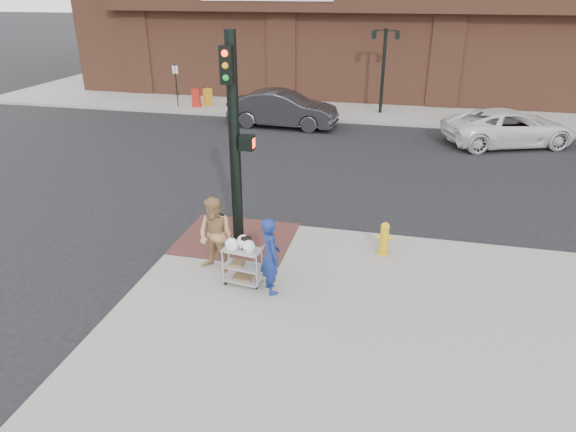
% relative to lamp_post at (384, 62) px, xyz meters
% --- Properties ---
extents(ground, '(220.00, 220.00, 0.00)m').
position_rel_lamp_post_xyz_m(ground, '(-2.00, -16.00, -2.62)').
color(ground, black).
rests_on(ground, ground).
extents(sidewalk_far, '(65.00, 36.00, 0.15)m').
position_rel_lamp_post_xyz_m(sidewalk_far, '(10.50, 16.00, -2.54)').
color(sidewalk_far, gray).
rests_on(sidewalk_far, ground).
extents(brick_curb_ramp, '(2.80, 2.40, 0.01)m').
position_rel_lamp_post_xyz_m(brick_curb_ramp, '(-2.60, -15.10, -2.46)').
color(brick_curb_ramp, '#4C2624').
rests_on(brick_curb_ramp, sidewalk_near).
extents(lamp_post, '(1.32, 0.22, 4.00)m').
position_rel_lamp_post_xyz_m(lamp_post, '(0.00, 0.00, 0.00)').
color(lamp_post, black).
rests_on(lamp_post, sidewalk_far).
extents(parking_sign, '(0.05, 0.05, 2.20)m').
position_rel_lamp_post_xyz_m(parking_sign, '(-10.50, -1.00, -1.37)').
color(parking_sign, black).
rests_on(parking_sign, sidewalk_far).
extents(traffic_signal_pole, '(0.61, 0.51, 5.00)m').
position_rel_lamp_post_xyz_m(traffic_signal_pole, '(-2.48, -15.23, 0.21)').
color(traffic_signal_pole, black).
rests_on(traffic_signal_pole, sidewalk_near).
extents(woman_blue, '(0.65, 0.72, 1.66)m').
position_rel_lamp_post_xyz_m(woman_blue, '(-1.12, -17.25, -1.64)').
color(woman_blue, navy).
rests_on(woman_blue, sidewalk_near).
extents(pedestrian_tan, '(0.99, 0.87, 1.73)m').
position_rel_lamp_post_xyz_m(pedestrian_tan, '(-2.51, -16.69, -1.60)').
color(pedestrian_tan, '#A37A4C').
rests_on(pedestrian_tan, sidewalk_near).
extents(sedan_dark, '(5.04, 1.98, 1.63)m').
position_rel_lamp_post_xyz_m(sedan_dark, '(-4.24, -3.30, -1.80)').
color(sedan_dark, black).
rests_on(sedan_dark, ground).
extents(minivan_white, '(5.75, 4.10, 1.46)m').
position_rel_lamp_post_xyz_m(minivan_white, '(5.44, -4.12, -1.89)').
color(minivan_white, silver).
rests_on(minivan_white, ground).
extents(utility_cart, '(0.84, 0.54, 1.10)m').
position_rel_lamp_post_xyz_m(utility_cart, '(-1.78, -17.10, -1.97)').
color(utility_cart, '#97969B').
rests_on(utility_cart, sidewalk_near).
extents(fire_hydrant, '(0.39, 0.27, 0.83)m').
position_rel_lamp_post_xyz_m(fire_hydrant, '(1.06, -15.09, -2.05)').
color(fire_hydrant, gold).
rests_on(fire_hydrant, sidewalk_near).
extents(newsbox_red, '(0.46, 0.42, 0.96)m').
position_rel_lamp_post_xyz_m(newsbox_red, '(-9.52, -0.82, -1.99)').
color(newsbox_red, '#A91C13').
rests_on(newsbox_red, sidewalk_far).
extents(newsbox_yellow, '(0.47, 0.45, 0.88)m').
position_rel_lamp_post_xyz_m(newsbox_yellow, '(-9.05, -0.39, -2.03)').
color(newsbox_yellow, orange).
rests_on(newsbox_yellow, sidewalk_far).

